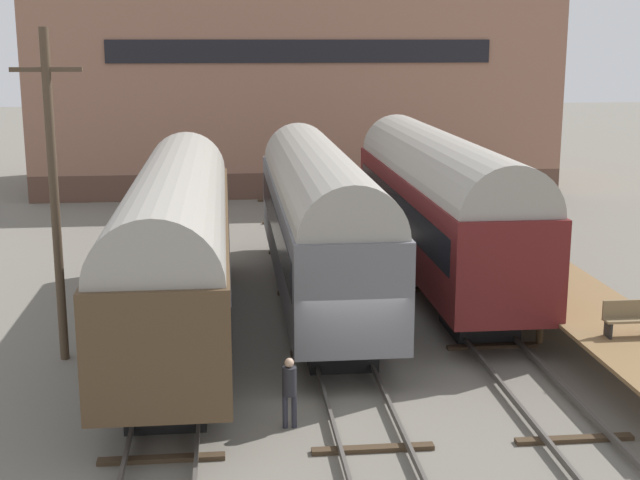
# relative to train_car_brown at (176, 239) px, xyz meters

# --- Properties ---
(ground_plane) EXTENTS (200.00, 200.00, 0.00)m
(ground_plane) POSITION_rel_train_car_brown_xyz_m (4.39, -4.95, -2.92)
(ground_plane) COLOR #6B665B
(track_left) EXTENTS (2.60, 60.00, 0.26)m
(track_left) POSITION_rel_train_car_brown_xyz_m (0.00, -4.95, -2.78)
(track_left) COLOR #4C4742
(track_left) RESTS_ON ground
(track_middle) EXTENTS (2.60, 60.00, 0.26)m
(track_middle) POSITION_rel_train_car_brown_xyz_m (4.39, -4.95, -2.78)
(track_middle) COLOR #4C4742
(track_middle) RESTS_ON ground
(track_right) EXTENTS (2.60, 60.00, 0.26)m
(track_right) POSITION_rel_train_car_brown_xyz_m (8.79, -4.95, -2.78)
(track_right) COLOR #4C4742
(track_right) RESTS_ON ground
(train_car_brown) EXTENTS (3.01, 16.85, 5.14)m
(train_car_brown) POSITION_rel_train_car_brown_xyz_m (0.00, 0.00, 0.00)
(train_car_brown) COLOR black
(train_car_brown) RESTS_ON ground
(train_car_maroon) EXTENTS (3.05, 16.41, 5.34)m
(train_car_maroon) POSITION_rel_train_car_brown_xyz_m (8.79, 4.81, 0.11)
(train_car_maroon) COLOR black
(train_car_maroon) RESTS_ON ground
(train_car_grey) EXTENTS (2.91, 16.34, 5.19)m
(train_car_grey) POSITION_rel_train_car_brown_xyz_m (4.39, 3.00, 0.04)
(train_car_grey) COLOR black
(train_car_grey) RESTS_ON ground
(station_platform) EXTENTS (2.84, 15.15, 1.13)m
(station_platform) POSITION_rel_train_car_brown_xyz_m (11.52, -1.63, -1.87)
(station_platform) COLOR brown
(station_platform) RESTS_ON ground
(bench) EXTENTS (1.40, 0.40, 0.91)m
(bench) POSITION_rel_train_car_brown_xyz_m (11.53, -4.49, -1.30)
(bench) COLOR brown
(bench) RESTS_ON station_platform
(person_worker) EXTENTS (0.32, 0.32, 1.64)m
(person_worker) POSITION_rel_train_car_brown_xyz_m (2.74, -6.60, -1.94)
(person_worker) COLOR #282833
(person_worker) RESTS_ON ground
(utility_pole) EXTENTS (1.80, 0.24, 8.78)m
(utility_pole) POSITION_rel_train_car_brown_xyz_m (-3.02, -1.56, 1.63)
(utility_pole) COLOR #473828
(utility_pole) RESTS_ON ground
(warehouse_building) EXTENTS (29.01, 12.00, 14.33)m
(warehouse_building) POSITION_rel_train_car_brown_xyz_m (5.52, 28.66, 4.25)
(warehouse_building) COLOR brown
(warehouse_building) RESTS_ON ground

